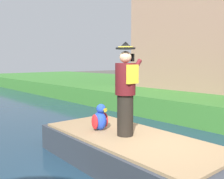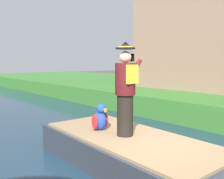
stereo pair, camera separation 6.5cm
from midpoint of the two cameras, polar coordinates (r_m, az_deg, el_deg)
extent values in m
plane|color=#4C4742|center=(5.13, 8.55, -19.00)|extent=(80.00, 80.00, 0.00)
cube|color=#1E384C|center=(5.11, 8.56, -18.49)|extent=(6.98, 48.00, 0.10)
cube|color=#333842|center=(5.30, 4.19, -13.62)|extent=(2.00, 4.28, 0.56)
cube|color=#997A56|center=(5.20, 4.22, -10.46)|extent=(1.84, 3.94, 0.05)
cylinder|color=black|center=(5.11, 3.28, -5.73)|extent=(0.32, 0.32, 0.82)
cylinder|color=#561419|center=(5.01, 3.34, 2.35)|extent=(0.40, 0.40, 0.62)
cube|color=gold|center=(4.87, 4.93, 3.40)|extent=(0.28, 0.06, 0.36)
sphere|color=#DBA884|center=(5.00, 3.37, 7.22)|extent=(0.23, 0.23, 0.23)
cylinder|color=black|center=(5.00, 3.38, 9.11)|extent=(0.38, 0.38, 0.03)
cone|color=black|center=(5.00, 3.39, 9.91)|extent=(0.26, 0.26, 0.12)
cylinder|color=gold|center=(5.00, 3.38, 9.39)|extent=(0.29, 0.29, 0.02)
cylinder|color=#561419|center=(5.13, 5.41, 4.44)|extent=(0.38, 0.09, 0.43)
cube|color=black|center=(5.05, 4.90, 7.08)|extent=(0.03, 0.08, 0.15)
ellipsoid|color=blue|center=(5.55, -2.35, -6.96)|extent=(0.26, 0.32, 0.40)
sphere|color=blue|center=(5.47, -2.10, -4.28)|extent=(0.20, 0.20, 0.20)
cone|color=yellow|center=(5.39, -1.42, -4.53)|extent=(0.09, 0.09, 0.09)
ellipsoid|color=red|center=(5.47, -3.50, -7.17)|extent=(0.08, 0.20, 0.32)
ellipsoid|color=red|center=(5.64, -1.24, -6.74)|extent=(0.08, 0.20, 0.32)
camera|label=1|loc=(0.03, -89.64, 0.04)|focal=41.12mm
camera|label=2|loc=(0.03, 90.36, -0.04)|focal=41.12mm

